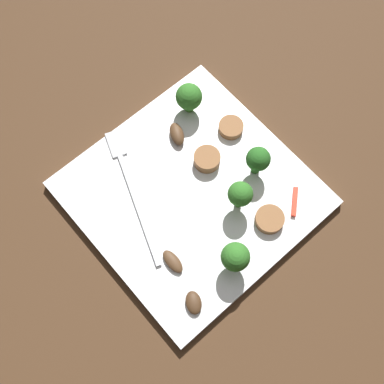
# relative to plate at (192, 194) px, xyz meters

# --- Properties ---
(ground_plane) EXTENTS (1.40, 1.40, 0.00)m
(ground_plane) POSITION_rel_plate_xyz_m (0.00, 0.00, -0.01)
(ground_plane) COLOR #422B19
(plate) EXTENTS (0.25, 0.25, 0.01)m
(plate) POSITION_rel_plate_xyz_m (0.00, 0.00, 0.00)
(plate) COLOR white
(plate) RESTS_ON ground_plane
(fork) EXTENTS (0.17, 0.08, 0.00)m
(fork) POSITION_rel_plate_xyz_m (0.05, 0.05, 0.01)
(fork) COLOR silver
(fork) RESTS_ON plate
(broccoli_floret_0) EXTENTS (0.03, 0.03, 0.05)m
(broccoli_floret_0) POSITION_rel_plate_xyz_m (-0.10, 0.02, 0.04)
(broccoli_floret_0) COLOR #347525
(broccoli_floret_0) RESTS_ON plate
(broccoli_floret_1) EXTENTS (0.03, 0.03, 0.05)m
(broccoli_floret_1) POSITION_rel_plate_xyz_m (-0.03, -0.08, 0.04)
(broccoli_floret_1) COLOR #296420
(broccoli_floret_1) RESTS_ON plate
(broccoli_floret_2) EXTENTS (0.03, 0.03, 0.05)m
(broccoli_floret_2) POSITION_rel_plate_xyz_m (-0.05, -0.03, 0.04)
(broccoli_floret_2) COLOR #347525
(broccoli_floret_2) RESTS_ON plate
(broccoli_floret_3) EXTENTS (0.03, 0.03, 0.04)m
(broccoli_floret_3) POSITION_rel_plate_xyz_m (0.09, -0.07, 0.03)
(broccoli_floret_3) COLOR #347525
(broccoli_floret_3) RESTS_ON plate
(sausage_slice_0) EXTENTS (0.04, 0.04, 0.01)m
(sausage_slice_0) POSITION_rel_plate_xyz_m (0.03, -0.09, 0.01)
(sausage_slice_0) COLOR brown
(sausage_slice_0) RESTS_ON plate
(sausage_slice_1) EXTENTS (0.04, 0.04, 0.01)m
(sausage_slice_1) POSITION_rel_plate_xyz_m (0.02, -0.04, 0.01)
(sausage_slice_1) COLOR brown
(sausage_slice_1) RESTS_ON plate
(sausage_slice_2) EXTENTS (0.05, 0.05, 0.01)m
(sausage_slice_2) POSITION_rel_plate_xyz_m (-0.09, -0.04, 0.01)
(sausage_slice_2) COLOR brown
(sausage_slice_2) RESTS_ON plate
(mushroom_0) EXTENTS (0.03, 0.03, 0.01)m
(mushroom_0) POSITION_rel_plate_xyz_m (-0.10, 0.08, 0.01)
(mushroom_0) COLOR #422B19
(mushroom_0) RESTS_ON plate
(mushroom_1) EXTENTS (0.03, 0.02, 0.01)m
(mushroom_1) POSITION_rel_plate_xyz_m (-0.05, 0.07, 0.01)
(mushroom_1) COLOR #4C331E
(mushroom_1) RESTS_ON plate
(mushroom_2) EXTENTS (0.04, 0.03, 0.01)m
(mushroom_2) POSITION_rel_plate_xyz_m (0.07, -0.03, 0.01)
(mushroom_2) COLOR #4C331E
(mushroom_2) RESTS_ON plate
(pepper_strip_0) EXTENTS (0.03, 0.03, 0.00)m
(pepper_strip_0) POSITION_rel_plate_xyz_m (-0.09, -0.08, 0.01)
(pepper_strip_0) COLOR red
(pepper_strip_0) RESTS_ON plate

